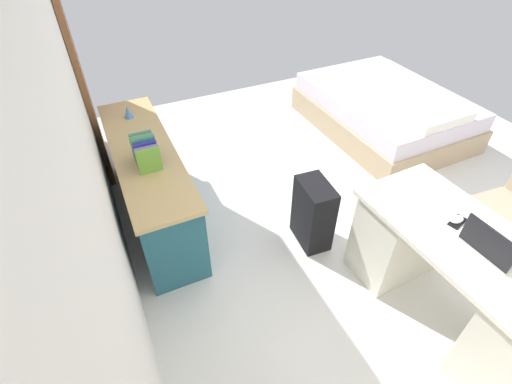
{
  "coord_description": "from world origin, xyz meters",
  "views": [
    {
      "loc": [
        -2.05,
        1.98,
        2.42
      ],
      "look_at": [
        -0.13,
        1.08,
        0.6
      ],
      "focal_mm": 26.35,
      "sensor_mm": 36.0,
      "label": 1
    }
  ],
  "objects": [
    {
      "name": "ground_plane",
      "position": [
        0.0,
        0.0,
        0.0
      ],
      "size": [
        5.41,
        5.41,
        0.0
      ],
      "primitive_type": "plane",
      "color": "silver"
    },
    {
      "name": "wall_back",
      "position": [
        0.0,
        2.13,
        1.26
      ],
      "size": [
        4.41,
        0.1,
        2.52
      ],
      "primitive_type": "cube",
      "color": "silver",
      "rests_on": "ground_plane"
    },
    {
      "name": "door_wooden",
      "position": [
        1.65,
        2.05,
        1.02
      ],
      "size": [
        0.88,
        0.05,
        2.04
      ],
      "primitive_type": "cube",
      "color": "brown",
      "rests_on": "ground_plane"
    },
    {
      "name": "desk",
      "position": [
        -1.25,
        0.18,
        0.4
      ],
      "size": [
        1.47,
        0.72,
        0.76
      ],
      "color": "silver",
      "rests_on": "ground_plane"
    },
    {
      "name": "office_chair",
      "position": [
        -1.01,
        -0.66,
        0.42
      ],
      "size": [
        0.52,
        0.52,
        0.94
      ],
      "color": "black",
      "rests_on": "ground_plane"
    },
    {
      "name": "credenza",
      "position": [
        0.61,
        1.75,
        0.36
      ],
      "size": [
        1.8,
        0.48,
        0.72
      ],
      "color": "#235B6B",
      "rests_on": "ground_plane"
    },
    {
      "name": "bed",
      "position": [
        0.95,
        -1.11,
        0.24
      ],
      "size": [
        1.92,
        1.43,
        0.58
      ],
      "color": "tan",
      "rests_on": "ground_plane"
    },
    {
      "name": "suitcase_black",
      "position": [
        -0.25,
        0.63,
        0.3
      ],
      "size": [
        0.38,
        0.25,
        0.59
      ],
      "primitive_type": "cube",
      "rotation": [
        0.0,
        0.0,
        -0.08
      ],
      "color": "black",
      "rests_on": "ground_plane"
    },
    {
      "name": "laptop",
      "position": [
        -1.34,
        0.17,
        0.81
      ],
      "size": [
        0.32,
        0.23,
        0.21
      ],
      "color": "#B7B7BC",
      "rests_on": "desk"
    },
    {
      "name": "computer_mouse",
      "position": [
        -1.07,
        0.14,
        0.77
      ],
      "size": [
        0.06,
        0.1,
        0.03
      ],
      "primitive_type": "ellipsoid",
      "rotation": [
        0.0,
        0.0,
        0.04
      ],
      "color": "white",
      "rests_on": "desk"
    },
    {
      "name": "cell_phone_by_mouse",
      "position": [
        -1.09,
        0.14,
        0.76
      ],
      "size": [
        0.1,
        0.15,
        0.01
      ],
      "primitive_type": "cube",
      "rotation": [
        0.0,
        0.0,
        0.27
      ],
      "color": "black",
      "rests_on": "desk"
    },
    {
      "name": "book_row",
      "position": [
        0.4,
        1.75,
        0.83
      ],
      "size": [
        0.27,
        0.17,
        0.23
      ],
      "color": "#67A537",
      "rests_on": "credenza"
    },
    {
      "name": "figurine_small",
      "position": [
        1.16,
        1.75,
        0.78
      ],
      "size": [
        0.08,
        0.08,
        0.11
      ],
      "primitive_type": "cone",
      "color": "#4C7FBF",
      "rests_on": "credenza"
    }
  ]
}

